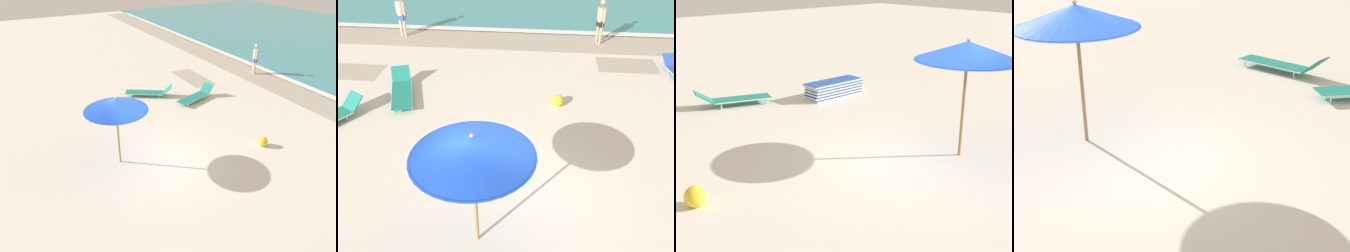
% 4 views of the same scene
% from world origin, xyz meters
% --- Properties ---
extents(ground_plane, '(60.00, 60.00, 0.16)m').
position_xyz_m(ground_plane, '(0.00, 0.01, -0.08)').
color(ground_plane, silver).
extents(beach_umbrella, '(2.09, 2.09, 2.44)m').
position_xyz_m(beach_umbrella, '(-0.43, -0.97, 2.18)').
color(beach_umbrella, '#9E7547').
rests_on(beach_umbrella, ground_plane).
extents(sun_lounger_under_umbrella, '(1.28, 2.25, 0.57)m').
position_xyz_m(sun_lounger_under_umbrella, '(-3.68, 4.23, 0.21)').
color(sun_lounger_under_umbrella, '#1E8475').
rests_on(sun_lounger_under_umbrella, ground_plane).
extents(sun_lounger_beside_umbrella, '(1.73, 2.28, 0.56)m').
position_xyz_m(sun_lounger_beside_umbrella, '(-5.23, 2.41, 0.21)').
color(sun_lounger_beside_umbrella, '#1E8475').
rests_on(sun_lounger_beside_umbrella, ground_plane).
extents(beachgoer_shoreline_child, '(0.43, 0.28, 1.76)m').
position_xyz_m(beachgoer_shoreline_child, '(-5.33, 9.33, 1.00)').
color(beachgoer_shoreline_child, beige).
rests_on(beachgoer_shoreline_child, ground_plane).
extents(beach_ball, '(0.36, 0.36, 0.36)m').
position_xyz_m(beach_ball, '(1.12, 4.13, 0.18)').
color(beach_ball, yellow).
rests_on(beach_ball, ground_plane).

